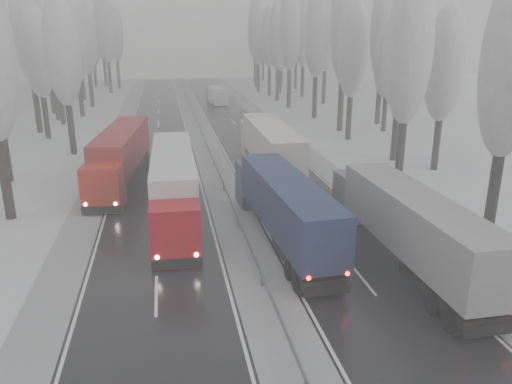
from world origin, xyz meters
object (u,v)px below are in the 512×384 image
object	(u,v)px
truck_grey_tarp	(405,221)
box_truck_distant	(217,95)
truck_red_red	(120,153)
truck_blue_box	(282,202)
truck_red_white	(174,182)
truck_cream_box	(269,144)

from	to	relation	value
truck_grey_tarp	box_truck_distant	xyz separation A→B (m)	(-3.19, 65.58, -0.94)
box_truck_distant	truck_red_red	world-z (taller)	truck_red_red
truck_red_red	truck_blue_box	bearing A→B (deg)	-47.47
truck_grey_tarp	truck_red_white	size ratio (longest dim) A/B	0.96
truck_blue_box	truck_grey_tarp	bearing A→B (deg)	-40.03
truck_grey_tarp	truck_cream_box	bearing A→B (deg)	99.64
truck_grey_tarp	truck_red_red	world-z (taller)	truck_red_red
truck_cream_box	truck_grey_tarp	bearing A→B (deg)	-78.97
truck_red_red	truck_red_white	bearing A→B (deg)	-59.90
truck_grey_tarp	truck_red_white	bearing A→B (deg)	142.21
truck_blue_box	truck_red_white	distance (m)	7.96
truck_cream_box	box_truck_distant	distance (m)	46.23
truck_blue_box	truck_red_white	bearing A→B (deg)	139.37
truck_red_white	truck_red_red	xyz separation A→B (m)	(-4.17, 9.37, -0.03)
truck_cream_box	truck_red_white	size ratio (longest dim) A/B	1.02
truck_cream_box	box_truck_distant	world-z (taller)	truck_cream_box
truck_grey_tarp	truck_blue_box	distance (m)	7.28
truck_grey_tarp	truck_blue_box	xyz separation A→B (m)	(-5.83, 4.37, -0.05)
truck_grey_tarp	truck_cream_box	distance (m)	19.68
truck_cream_box	box_truck_distant	xyz separation A→B (m)	(0.32, 46.21, -1.11)
box_truck_distant	truck_red_white	size ratio (longest dim) A/B	0.47
truck_red_red	truck_cream_box	bearing A→B (deg)	9.58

